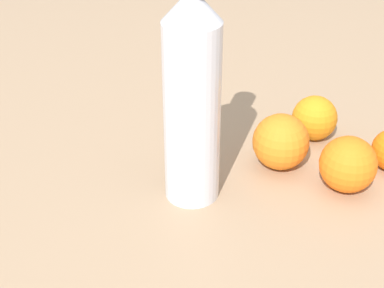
{
  "coord_description": "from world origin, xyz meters",
  "views": [
    {
      "loc": [
        -0.18,
        -0.63,
        0.47
      ],
      "look_at": [
        -0.01,
        -0.02,
        0.08
      ],
      "focal_mm": 53.13,
      "sensor_mm": 36.0,
      "label": 1
    }
  ],
  "objects_px": {
    "water_bottle": "(192,98)",
    "orange_1": "(281,142)",
    "orange_0": "(348,164)",
    "orange_3": "(315,118)"
  },
  "relations": [
    {
      "from": "orange_0",
      "to": "orange_1",
      "type": "distance_m",
      "value": 0.1
    },
    {
      "from": "water_bottle",
      "to": "orange_0",
      "type": "xyz_separation_m",
      "value": [
        0.21,
        -0.04,
        -0.11
      ]
    },
    {
      "from": "water_bottle",
      "to": "orange_0",
      "type": "relative_size",
      "value": 3.97
    },
    {
      "from": "water_bottle",
      "to": "orange_3",
      "type": "xyz_separation_m",
      "value": [
        0.23,
        0.09,
        -0.11
      ]
    },
    {
      "from": "orange_0",
      "to": "orange_3",
      "type": "xyz_separation_m",
      "value": [
        0.02,
        0.14,
        -0.0
      ]
    },
    {
      "from": "orange_1",
      "to": "orange_3",
      "type": "xyz_separation_m",
      "value": [
        0.08,
        0.06,
        -0.01
      ]
    },
    {
      "from": "orange_1",
      "to": "water_bottle",
      "type": "bearing_deg",
      "value": -167.24
    },
    {
      "from": "water_bottle",
      "to": "orange_1",
      "type": "relative_size",
      "value": 3.79
    },
    {
      "from": "orange_0",
      "to": "orange_1",
      "type": "height_order",
      "value": "orange_1"
    },
    {
      "from": "orange_1",
      "to": "orange_0",
      "type": "bearing_deg",
      "value": -48.57
    }
  ]
}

